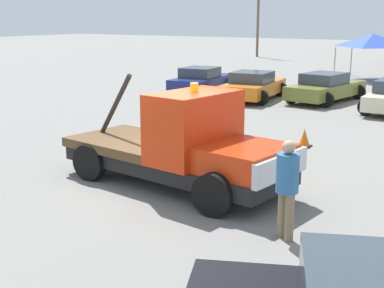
{
  "coord_description": "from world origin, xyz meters",
  "views": [
    {
      "loc": [
        6.79,
        -9.91,
        3.87
      ],
      "look_at": [
        0.5,
        0.0,
        1.05
      ],
      "focal_mm": 50.0,
      "sensor_mm": 36.0,
      "label": 1
    }
  ],
  "objects_px": {
    "tow_truck": "(185,148)",
    "canopy_tent_blue": "(373,40)",
    "parked_car_orange": "(253,86)",
    "traffic_cone": "(304,138)",
    "parked_car_olive": "(326,88)",
    "utility_pole": "(258,10)",
    "parked_car_navy": "(201,81)",
    "person_near_truck": "(287,183)"
  },
  "relations": [
    {
      "from": "tow_truck",
      "to": "parked_car_orange",
      "type": "height_order",
      "value": "tow_truck"
    },
    {
      "from": "parked_car_navy",
      "to": "parked_car_orange",
      "type": "xyz_separation_m",
      "value": [
        3.2,
        -0.55,
        0.0
      ]
    },
    {
      "from": "parked_car_olive",
      "to": "canopy_tent_blue",
      "type": "distance_m",
      "value": 10.29
    },
    {
      "from": "tow_truck",
      "to": "person_near_truck",
      "type": "bearing_deg",
      "value": -18.26
    },
    {
      "from": "person_near_truck",
      "to": "canopy_tent_blue",
      "type": "bearing_deg",
      "value": -135.76
    },
    {
      "from": "traffic_cone",
      "to": "person_near_truck",
      "type": "bearing_deg",
      "value": -71.86
    },
    {
      "from": "tow_truck",
      "to": "utility_pole",
      "type": "xyz_separation_m",
      "value": [
        -16.35,
        37.88,
        3.5
      ]
    },
    {
      "from": "tow_truck",
      "to": "parked_car_olive",
      "type": "bearing_deg",
      "value": 103.52
    },
    {
      "from": "tow_truck",
      "to": "parked_car_navy",
      "type": "height_order",
      "value": "tow_truck"
    },
    {
      "from": "tow_truck",
      "to": "parked_car_orange",
      "type": "relative_size",
      "value": 1.26
    },
    {
      "from": "parked_car_olive",
      "to": "canopy_tent_blue",
      "type": "xyz_separation_m",
      "value": [
        -0.55,
        10.12,
        1.76
      ]
    },
    {
      "from": "tow_truck",
      "to": "parked_car_orange",
      "type": "xyz_separation_m",
      "value": [
        -4.62,
        12.95,
        -0.3
      ]
    },
    {
      "from": "tow_truck",
      "to": "person_near_truck",
      "type": "height_order",
      "value": "tow_truck"
    },
    {
      "from": "traffic_cone",
      "to": "utility_pole",
      "type": "xyz_separation_m",
      "value": [
        -17.22,
        32.6,
        4.2
      ]
    },
    {
      "from": "parked_car_orange",
      "to": "canopy_tent_blue",
      "type": "xyz_separation_m",
      "value": [
        2.55,
        11.4,
        1.76
      ]
    },
    {
      "from": "person_near_truck",
      "to": "utility_pole",
      "type": "height_order",
      "value": "utility_pole"
    },
    {
      "from": "tow_truck",
      "to": "traffic_cone",
      "type": "relative_size",
      "value": 10.76
    },
    {
      "from": "canopy_tent_blue",
      "to": "utility_pole",
      "type": "xyz_separation_m",
      "value": [
        -14.28,
        13.53,
        2.05
      ]
    },
    {
      "from": "traffic_cone",
      "to": "utility_pole",
      "type": "distance_m",
      "value": 37.11
    },
    {
      "from": "person_near_truck",
      "to": "canopy_tent_blue",
      "type": "relative_size",
      "value": 0.51
    },
    {
      "from": "canopy_tent_blue",
      "to": "parked_car_olive",
      "type": "bearing_deg",
      "value": -86.88
    },
    {
      "from": "parked_car_olive",
      "to": "tow_truck",
      "type": "bearing_deg",
      "value": -165.43
    },
    {
      "from": "person_near_truck",
      "to": "utility_pole",
      "type": "distance_m",
      "value": 44.03
    },
    {
      "from": "person_near_truck",
      "to": "parked_car_olive",
      "type": "bearing_deg",
      "value": -130.72
    },
    {
      "from": "tow_truck",
      "to": "canopy_tent_blue",
      "type": "distance_m",
      "value": 24.48
    },
    {
      "from": "person_near_truck",
      "to": "parked_car_olive",
      "type": "xyz_separation_m",
      "value": [
        -4.6,
        15.71,
        -0.39
      ]
    },
    {
      "from": "parked_car_navy",
      "to": "parked_car_orange",
      "type": "distance_m",
      "value": 3.25
    },
    {
      "from": "tow_truck",
      "to": "parked_car_olive",
      "type": "height_order",
      "value": "tow_truck"
    },
    {
      "from": "person_near_truck",
      "to": "canopy_tent_blue",
      "type": "xyz_separation_m",
      "value": [
        -5.15,
        25.83,
        1.37
      ]
    },
    {
      "from": "parked_car_navy",
      "to": "tow_truck",
      "type": "bearing_deg",
      "value": -156.69
    },
    {
      "from": "parked_car_olive",
      "to": "canopy_tent_blue",
      "type": "height_order",
      "value": "canopy_tent_blue"
    },
    {
      "from": "parked_car_navy",
      "to": "canopy_tent_blue",
      "type": "relative_size",
      "value": 1.27
    },
    {
      "from": "person_near_truck",
      "to": "parked_car_orange",
      "type": "height_order",
      "value": "person_near_truck"
    },
    {
      "from": "utility_pole",
      "to": "parked_car_olive",
      "type": "bearing_deg",
      "value": -57.91
    },
    {
      "from": "parked_car_navy",
      "to": "parked_car_orange",
      "type": "bearing_deg",
      "value": -106.54
    },
    {
      "from": "person_near_truck",
      "to": "parked_car_orange",
      "type": "xyz_separation_m",
      "value": [
        -7.7,
        14.43,
        -0.39
      ]
    },
    {
      "from": "parked_car_orange",
      "to": "parked_car_olive",
      "type": "xyz_separation_m",
      "value": [
        3.1,
        1.28,
        -0.0
      ]
    },
    {
      "from": "person_near_truck",
      "to": "parked_car_navy",
      "type": "bearing_deg",
      "value": -110.99
    },
    {
      "from": "tow_truck",
      "to": "canopy_tent_blue",
      "type": "xyz_separation_m",
      "value": [
        -2.07,
        24.35,
        1.45
      ]
    },
    {
      "from": "parked_car_orange",
      "to": "traffic_cone",
      "type": "relative_size",
      "value": 8.56
    },
    {
      "from": "parked_car_olive",
      "to": "utility_pole",
      "type": "xyz_separation_m",
      "value": [
        -14.83,
        23.65,
        3.8
      ]
    },
    {
      "from": "parked_car_navy",
      "to": "traffic_cone",
      "type": "xyz_separation_m",
      "value": [
        8.69,
        -8.22,
        -0.39
      ]
    }
  ]
}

